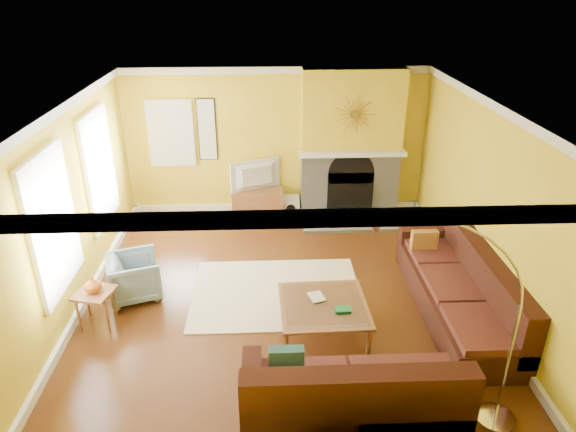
{
  "coord_description": "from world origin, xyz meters",
  "views": [
    {
      "loc": [
        -0.18,
        -6.1,
        4.15
      ],
      "look_at": [
        0.1,
        0.4,
        1.07
      ],
      "focal_mm": 32.0,
      "sensor_mm": 36.0,
      "label": 1
    }
  ],
  "objects_px": {
    "sectional_sofa": "(376,304)",
    "side_table": "(97,308)",
    "coffee_table": "(323,318)",
    "armchair": "(135,277)",
    "media_console": "(258,203)",
    "arc_lamp": "(448,329)"
  },
  "relations": [
    {
      "from": "media_console",
      "to": "arc_lamp",
      "type": "distance_m",
      "value": 5.43
    },
    {
      "from": "sectional_sofa",
      "to": "coffee_table",
      "type": "height_order",
      "value": "sectional_sofa"
    },
    {
      "from": "side_table",
      "to": "arc_lamp",
      "type": "distance_m",
      "value": 4.38
    },
    {
      "from": "sectional_sofa",
      "to": "armchair",
      "type": "bearing_deg",
      "value": 162.88
    },
    {
      "from": "side_table",
      "to": "media_console",
      "type": "bearing_deg",
      "value": 57.47
    },
    {
      "from": "arc_lamp",
      "to": "armchair",
      "type": "bearing_deg",
      "value": 145.2
    },
    {
      "from": "coffee_table",
      "to": "side_table",
      "type": "relative_size",
      "value": 2.22
    },
    {
      "from": "sectional_sofa",
      "to": "media_console",
      "type": "relative_size",
      "value": 3.84
    },
    {
      "from": "coffee_table",
      "to": "armchair",
      "type": "height_order",
      "value": "armchair"
    },
    {
      "from": "media_console",
      "to": "arc_lamp",
      "type": "height_order",
      "value": "arc_lamp"
    },
    {
      "from": "coffee_table",
      "to": "media_console",
      "type": "bearing_deg",
      "value": 103.73
    },
    {
      "from": "sectional_sofa",
      "to": "arc_lamp",
      "type": "xyz_separation_m",
      "value": [
        0.32,
        -1.46,
        0.73
      ]
    },
    {
      "from": "sectional_sofa",
      "to": "coffee_table",
      "type": "bearing_deg",
      "value": 174.67
    },
    {
      "from": "armchair",
      "to": "coffee_table",
      "type": "bearing_deg",
      "value": -127.7
    },
    {
      "from": "sectional_sofa",
      "to": "coffee_table",
      "type": "xyz_separation_m",
      "value": [
        -0.64,
        0.06,
        -0.24
      ]
    },
    {
      "from": "coffee_table",
      "to": "armchair",
      "type": "xyz_separation_m",
      "value": [
        -2.56,
        0.93,
        0.1
      ]
    },
    {
      "from": "sectional_sofa",
      "to": "side_table",
      "type": "distance_m",
      "value": 3.57
    },
    {
      "from": "sectional_sofa",
      "to": "armchair",
      "type": "relative_size",
      "value": 5.24
    },
    {
      "from": "media_console",
      "to": "coffee_table",
      "type": "bearing_deg",
      "value": -76.27
    },
    {
      "from": "media_console",
      "to": "armchair",
      "type": "height_order",
      "value": "armchair"
    },
    {
      "from": "sectional_sofa",
      "to": "side_table",
      "type": "relative_size",
      "value": 7.44
    },
    {
      "from": "side_table",
      "to": "sectional_sofa",
      "type": "bearing_deg",
      "value": -5.85
    }
  ]
}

